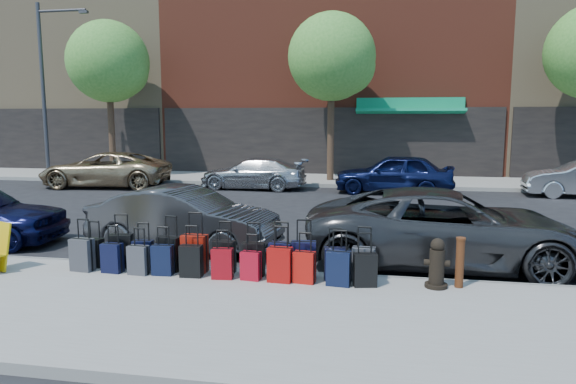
% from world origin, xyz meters
% --- Properties ---
extents(ground, '(120.00, 120.00, 0.00)m').
position_xyz_m(ground, '(0.00, 0.00, 0.00)').
color(ground, black).
rests_on(ground, ground).
extents(sidewalk_near, '(60.00, 4.00, 0.15)m').
position_xyz_m(sidewalk_near, '(0.00, -6.50, 0.07)').
color(sidewalk_near, gray).
rests_on(sidewalk_near, ground).
extents(sidewalk_far, '(60.00, 4.00, 0.15)m').
position_xyz_m(sidewalk_far, '(0.00, 10.00, 0.07)').
color(sidewalk_far, gray).
rests_on(sidewalk_far, ground).
extents(curb_near, '(60.00, 0.08, 0.15)m').
position_xyz_m(curb_near, '(0.00, -4.48, 0.07)').
color(curb_near, gray).
rests_on(curb_near, ground).
extents(curb_far, '(60.00, 0.08, 0.15)m').
position_xyz_m(curb_far, '(0.00, 7.98, 0.07)').
color(curb_far, gray).
rests_on(curb_far, ground).
extents(building_left, '(15.00, 12.12, 16.00)m').
position_xyz_m(building_left, '(-16.00, 17.98, 7.98)').
color(building_left, '#8F7958').
rests_on(building_left, ground).
extents(tree_left, '(3.80, 3.80, 7.27)m').
position_xyz_m(tree_left, '(-9.86, 9.50, 5.41)').
color(tree_left, black).
rests_on(tree_left, sidewalk_far).
extents(tree_center, '(3.80, 3.80, 7.27)m').
position_xyz_m(tree_center, '(0.64, 9.50, 5.41)').
color(tree_center, black).
rests_on(tree_center, sidewalk_far).
extents(streetlight, '(2.59, 0.18, 8.00)m').
position_xyz_m(streetlight, '(-12.80, 8.80, 4.66)').
color(streetlight, '#333338').
rests_on(streetlight, sidewalk_far).
extents(suitcase_front_0, '(0.37, 0.23, 0.85)m').
position_xyz_m(suitcase_front_0, '(-2.51, -4.83, 0.42)').
color(suitcase_front_0, black).
rests_on(suitcase_front_0, sidewalk_near).
extents(suitcase_front_1, '(0.45, 0.29, 0.99)m').
position_xyz_m(suitcase_front_1, '(-1.98, -4.78, 0.46)').
color(suitcase_front_1, black).
rests_on(suitcase_front_1, sidewalk_near).
extents(suitcase_front_2, '(0.37, 0.22, 0.86)m').
position_xyz_m(suitcase_front_2, '(-1.52, -4.85, 0.42)').
color(suitcase_front_2, black).
rests_on(suitcase_front_2, sidewalk_near).
extents(suitcase_front_3, '(0.45, 0.31, 1.00)m').
position_xyz_m(suitcase_front_3, '(-1.02, -4.80, 0.46)').
color(suitcase_front_3, black).
rests_on(suitcase_front_3, sidewalk_near).
extents(suitcase_front_4, '(0.45, 0.26, 1.08)m').
position_xyz_m(suitcase_front_4, '(-0.54, -4.81, 0.49)').
color(suitcase_front_4, maroon).
rests_on(suitcase_front_4, sidewalk_near).
extents(suitcase_front_5, '(0.40, 0.24, 0.93)m').
position_xyz_m(suitcase_front_5, '(-0.01, -4.76, 0.44)').
color(suitcase_front_5, black).
rests_on(suitcase_front_5, sidewalk_near).
extents(suitcase_front_6, '(0.40, 0.24, 0.94)m').
position_xyz_m(suitcase_front_6, '(0.54, -4.83, 0.44)').
color(suitcase_front_6, black).
rests_on(suitcase_front_6, sidewalk_near).
extents(suitcase_front_7, '(0.42, 0.27, 0.96)m').
position_xyz_m(suitcase_front_7, '(1.03, -4.80, 0.45)').
color(suitcase_front_7, black).
rests_on(suitcase_front_7, sidewalk_near).
extents(suitcase_front_8, '(0.44, 0.28, 1.01)m').
position_xyz_m(suitcase_front_8, '(1.43, -4.77, 0.47)').
color(suitcase_front_8, black).
rests_on(suitcase_front_8, sidewalk_near).
extents(suitcase_front_9, '(0.40, 0.26, 0.89)m').
position_xyz_m(suitcase_front_9, '(1.98, -4.83, 0.43)').
color(suitcase_front_9, black).
rests_on(suitcase_front_9, sidewalk_near).
extents(suitcase_front_10, '(0.40, 0.23, 0.93)m').
position_xyz_m(suitcase_front_10, '(2.45, -4.80, 0.44)').
color(suitcase_front_10, '#3C3C41').
rests_on(suitcase_front_10, sidewalk_near).
extents(suitcase_back_0, '(0.42, 0.27, 0.94)m').
position_xyz_m(suitcase_back_0, '(-2.57, -5.11, 0.44)').
color(suitcase_back_0, '#35353A').
rests_on(suitcase_back_0, sidewalk_near).
extents(suitcase_back_1, '(0.37, 0.23, 0.85)m').
position_xyz_m(suitcase_back_1, '(-1.98, -5.11, 0.41)').
color(suitcase_back_1, black).
rests_on(suitcase_back_1, sidewalk_near).
extents(suitcase_back_2, '(0.36, 0.23, 0.83)m').
position_xyz_m(suitcase_back_2, '(-1.47, -5.14, 0.41)').
color(suitcase_back_2, '#39393E').
rests_on(suitcase_back_2, sidewalk_near).
extents(suitcase_back_3, '(0.37, 0.22, 0.86)m').
position_xyz_m(suitcase_back_3, '(-1.03, -5.09, 0.42)').
color(suitcase_back_3, black).
rests_on(suitcase_back_3, sidewalk_near).
extents(suitcase_back_4, '(0.39, 0.23, 0.90)m').
position_xyz_m(suitcase_back_4, '(-0.50, -5.10, 0.43)').
color(suitcase_back_4, black).
rests_on(suitcase_back_4, sidewalk_near).
extents(suitcase_back_5, '(0.37, 0.24, 0.85)m').
position_xyz_m(suitcase_back_5, '(0.06, -5.11, 0.41)').
color(suitcase_back_5, maroon).
rests_on(suitcase_back_5, sidewalk_near).
extents(suitcase_back_6, '(0.35, 0.23, 0.79)m').
position_xyz_m(suitcase_back_6, '(0.56, -5.09, 0.40)').
color(suitcase_back_6, '#A00A1A').
rests_on(suitcase_back_6, sidewalk_near).
extents(suitcase_back_7, '(0.42, 0.26, 0.95)m').
position_xyz_m(suitcase_back_7, '(1.07, -5.10, 0.45)').
color(suitcase_back_7, '#9C0C0A').
rests_on(suitcase_back_7, sidewalk_near).
extents(suitcase_back_8, '(0.38, 0.25, 0.85)m').
position_xyz_m(suitcase_back_8, '(1.48, -5.08, 0.42)').
color(suitcase_back_8, '#AC110B').
rests_on(suitcase_back_8, sidewalk_near).
extents(suitcase_back_9, '(0.41, 0.27, 0.92)m').
position_xyz_m(suitcase_back_9, '(2.06, -5.11, 0.44)').
color(suitcase_back_9, black).
rests_on(suitcase_back_9, sidewalk_near).
extents(suitcase_back_10, '(0.41, 0.29, 0.89)m').
position_xyz_m(suitcase_back_10, '(2.49, -5.08, 0.43)').
color(suitcase_back_10, black).
rests_on(suitcase_back_10, sidewalk_near).
extents(fire_hydrant, '(0.41, 0.37, 0.82)m').
position_xyz_m(fire_hydrant, '(3.63, -4.93, 0.53)').
color(fire_hydrant, black).
rests_on(fire_hydrant, sidewalk_near).
extents(bollard, '(0.15, 0.15, 0.83)m').
position_xyz_m(bollard, '(4.00, -4.87, 0.58)').
color(bollard, '#38190C').
rests_on(bollard, sidewalk_near).
extents(car_near_1, '(4.32, 1.92, 1.38)m').
position_xyz_m(car_near_1, '(-1.52, -2.82, 0.69)').
color(car_near_1, '#363638').
rests_on(car_near_1, ground).
extents(car_near_2, '(5.47, 2.56, 1.51)m').
position_xyz_m(car_near_2, '(4.00, -3.07, 0.76)').
color(car_near_2, '#333335').
rests_on(car_near_2, ground).
extents(car_far_0, '(5.53, 2.97, 1.48)m').
position_xyz_m(car_far_0, '(-8.71, 6.51, 0.74)').
color(car_far_0, '#9B825F').
rests_on(car_far_0, ground).
extents(car_far_1, '(4.44, 1.95, 1.27)m').
position_xyz_m(car_far_1, '(-2.44, 7.04, 0.63)').
color(car_far_1, '#B4B6BC').
rests_on(car_far_1, ground).
extents(car_far_2, '(4.61, 2.10, 1.53)m').
position_xyz_m(car_far_2, '(3.22, 6.74, 0.77)').
color(car_far_2, '#0C1236').
rests_on(car_far_2, ground).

